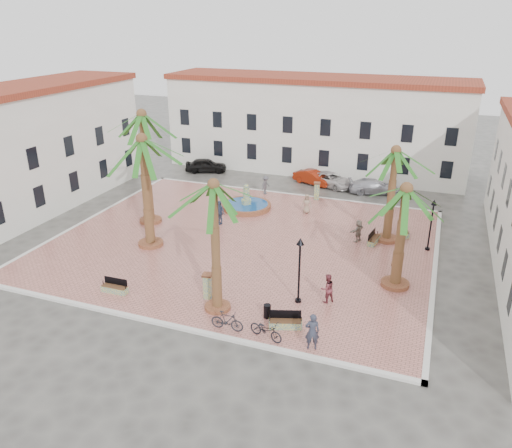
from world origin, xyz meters
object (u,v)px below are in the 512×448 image
(bench_s, at_px, (115,288))
(bench_ne, at_px, (403,231))
(palm_e, at_px, (405,203))
(pedestrian_fountain_a, at_px, (307,204))
(car_black, at_px, (206,165))
(car_white, at_px, (331,180))
(palm_s, at_px, (214,199))
(bicycle_a, at_px, (266,330))
(litter_bin, at_px, (267,311))
(lamppost_s, at_px, (300,259))
(pedestrian_fountain_b, at_px, (220,212))
(bench_se, at_px, (285,323))
(pedestrian_north, at_px, (266,185))
(cyclist_a, at_px, (312,331))
(palm_nw, at_px, (143,127))
(bollard_se, at_px, (208,285))
(car_red, at_px, (313,177))
(car_silver, at_px, (374,186))
(palm_ne, at_px, (395,162))
(bench_e, at_px, (374,240))
(lamppost_e, at_px, (432,216))
(fountain, at_px, (246,205))
(palm_sw, at_px, (143,153))
(bollard_n, at_px, (317,191))
(cyclist_b, at_px, (327,288))
(pedestrian_east, at_px, (358,231))
(bicycle_b, at_px, (227,321))
(bollard_e, at_px, (394,273))

(bench_s, relative_size, bench_ne, 0.86)
(palm_e, height_order, pedestrian_fountain_a, palm_e)
(car_black, bearing_deg, car_white, -111.21)
(palm_s, relative_size, bicycle_a, 3.96)
(palm_s, distance_m, litter_bin, 6.61)
(lamppost_s, xyz_separation_m, pedestrian_fountain_b, (-8.82, 8.89, -1.72))
(palm_s, bearing_deg, bench_s, -175.76)
(bench_se, xyz_separation_m, car_black, (-16.15, 24.13, 0.31))
(pedestrian_north, height_order, car_white, pedestrian_north)
(lamppost_s, height_order, cyclist_a, lamppost_s)
(palm_e, height_order, litter_bin, palm_e)
(palm_nw, height_order, palm_e, palm_nw)
(bollard_se, distance_m, car_red, 22.82)
(car_silver, bearing_deg, bollard_se, 147.30)
(pedestrian_fountain_b, height_order, pedestrian_north, pedestrian_fountain_b)
(pedestrian_fountain_b, bearing_deg, palm_ne, 32.05)
(bench_se, xyz_separation_m, cyclist_a, (1.70, -1.24, 0.71))
(palm_nw, distance_m, pedestrian_fountain_a, 14.08)
(pedestrian_fountain_b, bearing_deg, bench_s, -71.25)
(bench_e, bearing_deg, litter_bin, 170.32)
(lamppost_e, bearing_deg, bench_e, -177.34)
(fountain, xyz_separation_m, bench_e, (10.95, -3.27, -0.05))
(palm_sw, xyz_separation_m, pedestrian_north, (3.90, 13.05, -5.77))
(bollard_n, height_order, cyclist_a, cyclist_a)
(bench_se, bearing_deg, palm_nw, 126.12)
(cyclist_a, relative_size, pedestrian_north, 1.13)
(fountain, bearing_deg, palm_sw, -111.68)
(palm_nw, relative_size, palm_sw, 1.10)
(pedestrian_fountain_a, bearing_deg, bench_e, -53.37)
(cyclist_b, xyz_separation_m, car_black, (-17.57, 20.94, -0.29))
(lamppost_s, bearing_deg, car_red, 102.29)
(pedestrian_east, distance_m, car_silver, 11.42)
(cyclist_a, xyz_separation_m, pedestrian_fountain_b, (-10.60, 12.76, -0.03))
(palm_s, distance_m, car_white, 24.34)
(bench_se, height_order, lamppost_s, lamppost_s)
(palm_e, relative_size, bicycle_b, 3.68)
(lamppost_e, height_order, bollard_e, lamppost_e)
(bollard_se, bearing_deg, bicycle_a, -29.83)
(fountain, bearing_deg, bollard_n, 40.41)
(palm_e, bearing_deg, bench_ne, 92.00)
(pedestrian_fountain_b, distance_m, pedestrian_north, 7.87)
(bicycle_b, bearing_deg, pedestrian_east, -19.44)
(car_black, xyz_separation_m, car_silver, (17.24, -0.76, -0.06))
(bench_ne, bearing_deg, lamppost_s, 141.72)
(cyclist_a, height_order, car_black, cyclist_a)
(bench_e, height_order, car_silver, car_silver)
(car_silver, bearing_deg, palm_e, 175.05)
(palm_ne, height_order, pedestrian_north, palm_ne)
(palm_e, distance_m, litter_bin, 9.69)
(bench_se, relative_size, bench_e, 1.06)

